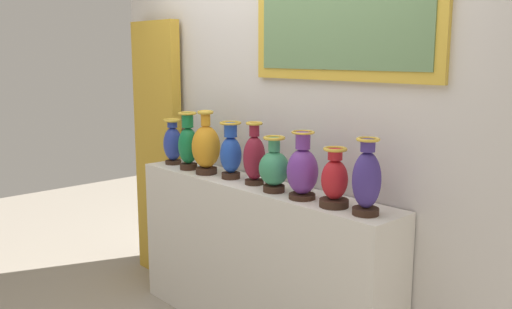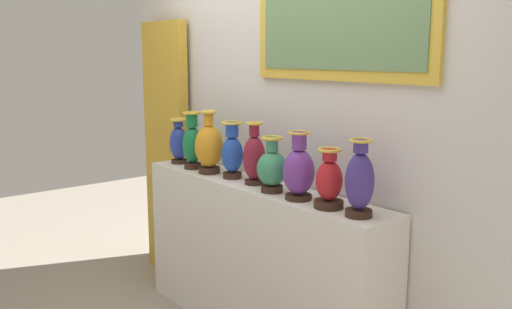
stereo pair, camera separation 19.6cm
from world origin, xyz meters
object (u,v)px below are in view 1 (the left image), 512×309
Objects in this scene: vase_sapphire at (231,153)px; vase_cobalt at (173,143)px; vase_amber at (206,147)px; vase_jade at (274,168)px; vase_indigo at (367,180)px; vase_emerald at (188,144)px; vase_crimson at (334,181)px; vase_violet at (302,170)px; vase_burgundy at (254,157)px.

vase_cobalt is at bearing -179.56° from vase_sapphire.
vase_jade is (0.66, -0.01, -0.04)m from vase_amber.
vase_jade is 0.84× the size of vase_indigo.
vase_crimson is (1.30, 0.00, -0.04)m from vase_emerald.
vase_indigo is (1.08, -0.03, 0.01)m from vase_sapphire.
vase_indigo is at bearing 0.78° from vase_jade.
vase_amber is at bearing 1.03° from vase_emerald.
vase_indigo is at bearing 0.08° from vase_emerald.
vase_emerald reaches higher than vase_cobalt.
vase_sapphire is at bearing 4.48° from vase_emerald.
vase_cobalt is 0.90× the size of vase_sapphire.
vase_violet reaches higher than vase_jade.
vase_jade is at bearing -0.45° from vase_emerald.
vase_amber reaches higher than vase_burgundy.
vase_sapphire is 1.17× the size of vase_crimson.
vase_indigo reaches higher than vase_crimson.
vase_emerald is 1.50m from vase_indigo.
vase_sapphire is at bearing 176.92° from vase_violet.
vase_burgundy is 1.18× the size of vase_jade.
vase_emerald is at bearing -176.86° from vase_burgundy.
vase_burgundy is (0.22, 0.00, -0.00)m from vase_sapphire.
vase_jade is at bearing -0.90° from vase_amber.
vase_indigo is at bearing -1.64° from vase_sapphire.
vase_jade is 0.86× the size of vase_violet.
vase_indigo reaches higher than vase_jade.
vase_burgundy is at bearing 4.08° from vase_amber.
vase_crimson is at bearing -0.14° from vase_amber.
vase_cobalt is at bearing 176.74° from vase_amber.
vase_cobalt is 1.31m from vase_violet.
vase_violet reaches higher than vase_sapphire.
vase_amber is 0.44m from vase_burgundy.
vase_amber is at bearing 179.61° from vase_violet.
vase_amber is 0.88m from vase_violet.
vase_amber is 1.09× the size of vase_indigo.
vase_emerald reaches higher than vase_indigo.
vase_indigo reaches higher than vase_sapphire.
vase_cobalt is 0.78× the size of vase_amber.
vase_burgundy is at bearing 0.56° from vase_sapphire.
vase_burgundy reaches higher than vase_jade.
vase_amber is (0.43, -0.02, 0.02)m from vase_cobalt.
vase_sapphire is 0.66m from vase_violet.
vase_burgundy is 0.22m from vase_jade.
vase_violet is (0.22, 0.00, 0.02)m from vase_jade.
vase_sapphire is 1.08m from vase_indigo.
vase_cobalt is at bearing -179.53° from vase_burgundy.
vase_emerald is 1.03× the size of vase_indigo.
vase_jade is at bearing -178.86° from vase_violet.
vase_sapphire is at bearing 177.91° from vase_crimson.
vase_violet is at bearing -0.39° from vase_amber.
vase_cobalt is 0.86× the size of vase_burgundy.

